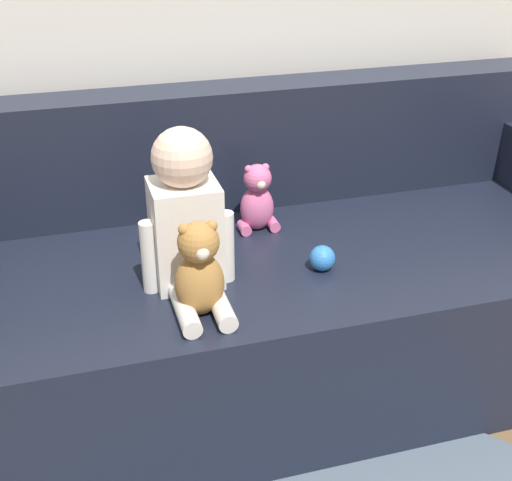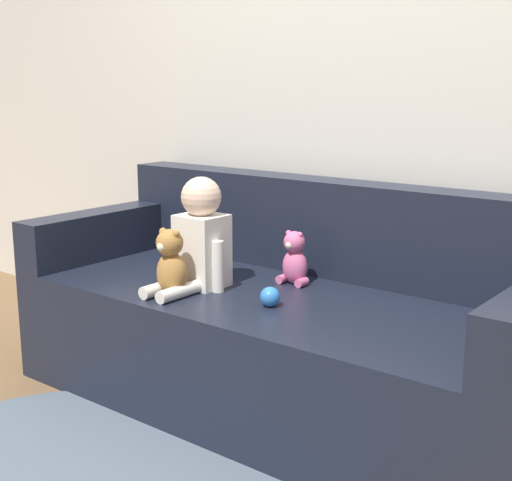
# 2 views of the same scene
# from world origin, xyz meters

# --- Properties ---
(ground_plane) EXTENTS (12.00, 12.00, 0.00)m
(ground_plane) POSITION_xyz_m (0.00, 0.00, 0.00)
(ground_plane) COLOR brown
(wall_back) EXTENTS (8.00, 0.05, 2.60)m
(wall_back) POSITION_xyz_m (0.00, 0.54, 1.30)
(wall_back) COLOR silver
(wall_back) RESTS_ON ground_plane
(couch) EXTENTS (2.17, 0.91, 0.88)m
(couch) POSITION_xyz_m (0.00, 0.05, 0.32)
(couch) COLOR black
(couch) RESTS_ON ground_plane
(person_baby) EXTENTS (0.25, 0.37, 0.44)m
(person_baby) POSITION_xyz_m (-0.30, -0.13, 0.67)
(person_baby) COLOR white
(person_baby) RESTS_ON couch
(teddy_bear_brown) EXTENTS (0.13, 0.12, 0.26)m
(teddy_bear_brown) POSITION_xyz_m (-0.30, -0.29, 0.61)
(teddy_bear_brown) COLOR #AD7A3D
(teddy_bear_brown) RESTS_ON couch
(plush_toy_side) EXTENTS (0.13, 0.10, 0.22)m
(plush_toy_side) POSITION_xyz_m (-0.03, 0.14, 0.58)
(plush_toy_side) COLOR #DB6699
(plush_toy_side) RESTS_ON couch
(toy_ball) EXTENTS (0.07, 0.07, 0.07)m
(toy_ball) POSITION_xyz_m (0.08, -0.17, 0.52)
(toy_ball) COLOR #337FDB
(toy_ball) RESTS_ON couch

